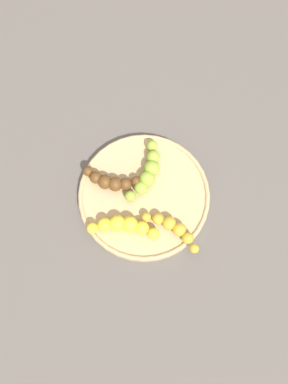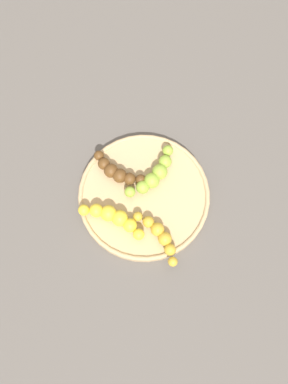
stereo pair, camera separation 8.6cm
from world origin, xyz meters
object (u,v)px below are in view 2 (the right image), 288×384
banana_overripe (116,172)px  banana_yellow (113,217)px  fruit_bowl (144,196)px  banana_green (154,175)px  banana_spotted (159,235)px

banana_overripe → banana_yellow: banana_yellow is taller
banana_overripe → fruit_bowl: bearing=83.1°
banana_green → banana_yellow: size_ratio=1.04×
fruit_bowl → banana_overripe: size_ratio=2.90×
banana_green → banana_overripe: bearing=-144.6°
banana_yellow → fruit_bowl: bearing=-25.1°
banana_green → banana_overripe: banana_green is taller
banana_green → banana_overripe: size_ratio=1.29×
banana_yellow → banana_green: bearing=-17.7°
banana_green → banana_spotted: size_ratio=0.99×
banana_green → banana_yellow: (-0.07, 0.11, 0.00)m
fruit_bowl → banana_yellow: banana_yellow is taller
fruit_bowl → banana_spotted: 0.10m
banana_yellow → banana_overripe: bearing=21.6°
fruit_bowl → banana_overripe: bearing=37.0°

